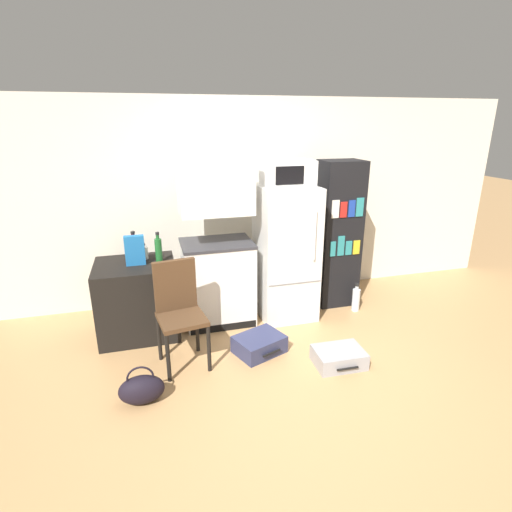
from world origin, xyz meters
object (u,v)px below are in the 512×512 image
bookshelf (338,235)px  chair (179,305)px  bottle_milk_white (144,253)px  suitcase_small_flat (339,357)px  water_bottle_front (356,299)px  handbag (142,389)px  side_table (138,299)px  bottle_green_tall (159,250)px  bottle_wine_dark (134,246)px  suitcase_large_flat (259,344)px  refrigerator (286,252)px  kitchen_hutch (217,247)px  cereal_box (135,250)px  microwave (288,173)px

bookshelf → chair: 2.12m
bottle_milk_white → suitcase_small_flat: 2.21m
bottle_milk_white → water_bottle_front: bearing=-6.7°
handbag → water_bottle_front: bearing=22.6°
side_table → bottle_green_tall: bearing=-4.5°
bottle_wine_dark → suitcase_large_flat: size_ratio=0.50×
bottle_green_tall → handbag: size_ratio=0.88×
refrigerator → suitcase_large_flat: (-0.51, -0.73, -0.66)m
bookshelf → water_bottle_front: size_ratio=5.04×
bottle_green_tall → suitcase_small_flat: 2.04m
kitchen_hutch → bottle_wine_dark: size_ratio=6.85×
bottle_green_tall → water_bottle_front: size_ratio=0.93×
kitchen_hutch → bottle_milk_white: kitchen_hutch is taller
bottle_wine_dark → cereal_box: size_ratio=0.91×
bottle_green_tall → bookshelf: bearing=4.7°
water_bottle_front → bookshelf: bearing=114.5°
side_table → bottle_milk_white: 0.49m
cereal_box → bottle_wine_dark: bearing=93.1°
bottle_milk_white → cereal_box: 0.19m
side_table → microwave: size_ratio=1.55×
microwave → water_bottle_front: bearing=-11.3°
suitcase_small_flat → bottle_wine_dark: bearing=144.2°
bottle_milk_white → cereal_box: cereal_box is taller
bottle_wine_dark → cereal_box: 0.28m
kitchen_hutch → suitcase_large_flat: kitchen_hutch is taller
refrigerator → bottle_milk_white: (-1.52, 0.11, 0.10)m
refrigerator → suitcase_small_flat: bearing=-83.0°
refrigerator → suitcase_large_flat: refrigerator is taller
bottle_green_tall → cereal_box: bearing=-177.2°
side_table → suitcase_small_flat: side_table is taller
bottle_green_tall → cereal_box: size_ratio=1.06×
bookshelf → suitcase_small_flat: bearing=-113.9°
suitcase_large_flat → microwave: bearing=33.5°
side_table → water_bottle_front: side_table is taller
refrigerator → bottle_green_tall: (-1.37, -0.04, 0.16)m
bottle_green_tall → bottle_wine_dark: 0.36m
kitchen_hutch → water_bottle_front: (1.60, -0.21, -0.72)m
refrigerator → suitcase_small_flat: refrigerator is taller
kitchen_hutch → suitcase_large_flat: bearing=-71.8°
chair → side_table: bearing=111.1°
suitcase_large_flat → chair: bearing=153.2°
handbag → suitcase_small_flat: bearing=2.0°
side_table → handbag: bearing=-89.5°
bookshelf → microwave: bearing=-169.1°
kitchen_hutch → suitcase_small_flat: kitchen_hutch is taller
refrigerator → bookshelf: bearing=10.8°
water_bottle_front → suitcase_large_flat: bearing=-157.3°
microwave → suitcase_small_flat: size_ratio=1.12×
kitchen_hutch → cereal_box: size_ratio=6.21×
kitchen_hutch → cereal_box: kitchen_hutch is taller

